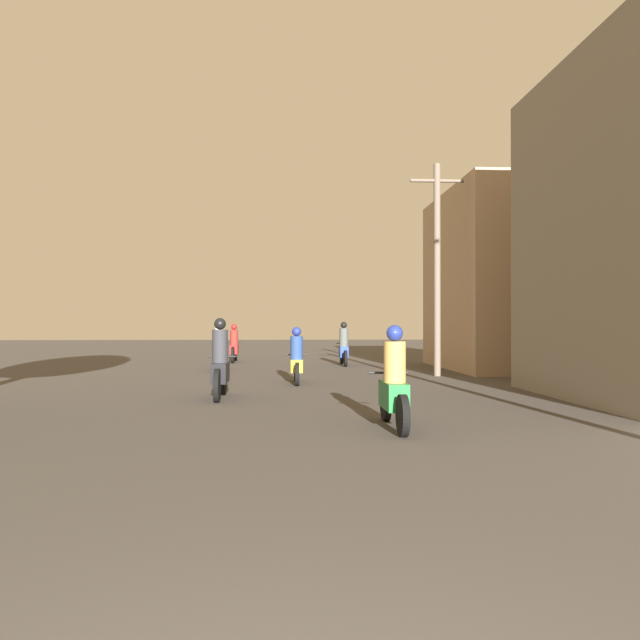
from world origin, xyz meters
The scene contains 8 objects.
motorcycle_green centered at (1.63, 7.48, 0.60)m, with size 0.60×1.98×1.51m.
motorcycle_black centered at (-1.27, 11.31, 0.65)m, with size 0.60×1.94×1.65m.
motorcycle_yellow centered at (0.36, 14.51, 0.59)m, with size 0.60×1.89×1.46m.
motorcycle_orange centered at (-2.11, 19.25, 0.59)m, with size 0.60×1.84×1.45m.
motorcycle_blue centered at (2.26, 21.49, 0.65)m, with size 0.60×2.06×1.62m.
motorcycle_red centered at (-1.95, 23.69, 0.62)m, with size 0.60×2.06×1.54m.
building_right_far centered at (7.68, 19.45, 3.03)m, with size 4.27×6.73×6.06m.
utility_pole_far centered at (4.55, 16.58, 3.29)m, with size 1.60×0.20×6.26m.
Camera 1 is at (0.01, -1.53, 1.52)m, focal length 35.00 mm.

